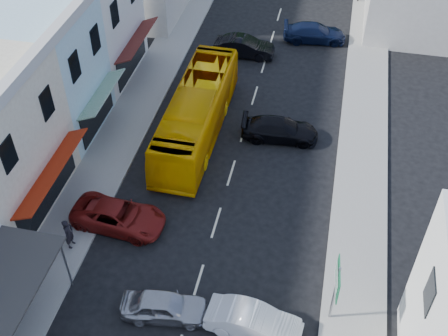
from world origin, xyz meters
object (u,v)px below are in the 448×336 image
car_white (254,322)px  direction_sign (334,294)px  car_red (119,216)px  bus (197,114)px  car_silver (164,306)px  pedestrian_left (69,234)px

car_white → direction_sign: direction_sign is taller
car_red → bus: bearing=-9.9°
bus → car_silver: 13.35m
direction_sign → car_red: bearing=159.0°
bus → car_silver: bus is taller
car_white → car_red: (-8.10, 4.76, 0.00)m
car_white → car_red: size_ratio=0.96×
car_red → pedestrian_left: 2.74m
car_red → car_white: bearing=-115.9°
direction_sign → car_white: bearing=-161.8°
car_silver → car_red: size_ratio=0.96×
bus → car_silver: bearing=-81.9°
car_red → car_silver: bearing=-136.0°
pedestrian_left → direction_sign: direction_sign is taller
car_silver → pedestrian_left: (-5.84, 2.83, 0.30)m
bus → car_white: (5.95, -13.16, -0.85)m
car_silver → car_white: same height
direction_sign → car_silver: bearing=-173.7°
car_silver → car_red: same height
car_silver → car_white: bearing=-96.6°
car_white → pedestrian_left: 10.37m
car_white → car_red: same height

